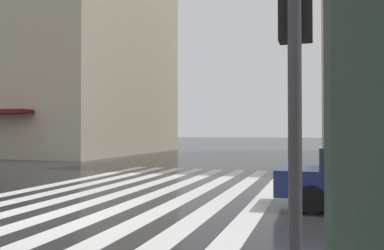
% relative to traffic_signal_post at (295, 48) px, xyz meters
% --- Properties ---
extents(ground_plane, '(220.00, 220.00, 0.00)m').
position_rel_traffic_signal_post_xyz_m(ground_plane, '(3.46, 4.94, -2.54)').
color(ground_plane, black).
extents(zebra_crossing, '(13.00, 7.50, 0.01)m').
position_rel_traffic_signal_post_xyz_m(zebra_crossing, '(7.46, 4.68, -2.53)').
color(zebra_crossing, silver).
rests_on(zebra_crossing, ground_plane).
extents(haussmann_block_mid, '(17.70, 22.13, 23.11)m').
position_rel_traffic_signal_post_xyz_m(haussmann_block_mid, '(24.21, 24.16, 8.78)').
color(haussmann_block_mid, tan).
rests_on(haussmann_block_mid, ground_plane).
extents(traffic_signal_post, '(0.44, 0.30, 3.30)m').
position_rel_traffic_signal_post_xyz_m(traffic_signal_post, '(0.00, 0.00, 0.00)').
color(traffic_signal_post, '#333338').
rests_on(traffic_signal_post, sidewalk_pavement).
extents(car_navy, '(1.85, 4.10, 1.41)m').
position_rel_traffic_signal_post_xyz_m(car_navy, '(5.96, -1.33, -1.78)').
color(car_navy, navy).
rests_on(car_navy, ground_plane).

